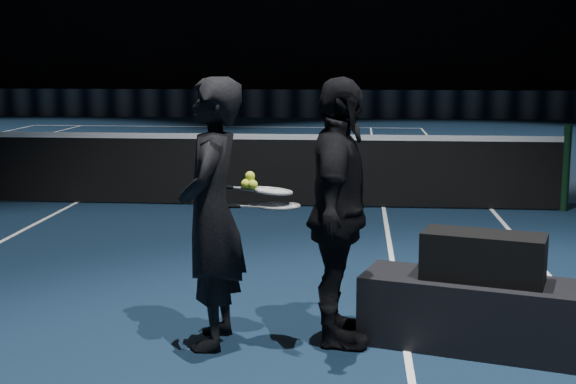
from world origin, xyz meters
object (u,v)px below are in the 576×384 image
(player_bench, at_px, (481,314))
(player_b, at_px, (339,213))
(racket_upper, at_px, (271,191))
(tennis_balls, at_px, (250,182))
(racket_bag, at_px, (483,257))
(racket_lower, at_px, (279,206))
(player_a, at_px, (212,214))

(player_bench, bearing_deg, player_b, -164.62)
(racket_upper, height_order, tennis_balls, tennis_balls)
(player_bench, distance_m, racket_upper, 1.63)
(racket_bag, height_order, racket_upper, racket_upper)
(racket_lower, distance_m, tennis_balls, 0.25)
(player_b, relative_size, racket_upper, 2.67)
(player_bench, distance_m, player_b, 1.17)
(tennis_balls, bearing_deg, player_bench, 1.38)
(player_bench, bearing_deg, tennis_balls, -161.82)
(racket_bag, relative_size, racket_lower, 1.17)
(racket_upper, bearing_deg, player_b, -9.08)
(racket_bag, distance_m, racket_lower, 1.40)
(player_bench, distance_m, racket_lower, 1.54)
(player_a, bearing_deg, racket_bag, 92.10)
(racket_bag, distance_m, racket_upper, 1.48)
(tennis_balls, bearing_deg, racket_bag, 1.38)
(racket_bag, bearing_deg, player_b, -164.62)
(player_b, xyz_separation_m, racket_lower, (-0.40, -0.04, 0.05))
(player_bench, relative_size, racket_bag, 2.00)
(player_bench, xyz_separation_m, tennis_balls, (-1.55, -0.04, 0.88))
(racket_bag, distance_m, player_a, 1.83)
(player_bench, relative_size, tennis_balls, 13.23)
(racket_upper, bearing_deg, tennis_balls, -170.43)
(player_a, xyz_separation_m, tennis_balls, (0.25, 0.03, 0.21))
(player_b, height_order, racket_lower, player_b)
(player_b, bearing_deg, tennis_balls, 99.26)
(racket_lower, distance_m, racket_upper, 0.12)
(player_b, bearing_deg, racket_lower, 99.75)
(racket_bag, distance_m, player_b, 1.00)
(player_a, xyz_separation_m, racket_lower, (0.45, 0.05, 0.05))
(racket_bag, xyz_separation_m, racket_lower, (-1.36, -0.02, 0.32))
(player_a, distance_m, player_b, 0.85)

